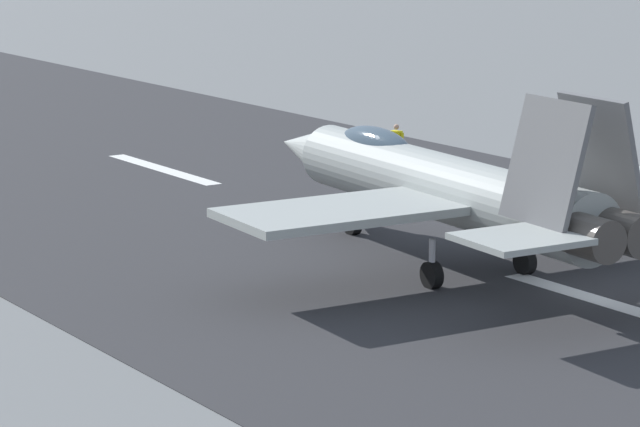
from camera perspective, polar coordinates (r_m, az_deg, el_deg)
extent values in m
plane|color=slate|center=(40.69, 11.16, -3.47)|extent=(400.00, 400.00, 0.00)
cube|color=#2D2D30|center=(40.68, 11.16, -3.45)|extent=(240.00, 26.00, 0.02)
cube|color=white|center=(40.75, 11.05, -3.41)|extent=(8.00, 0.70, 0.00)
cube|color=white|center=(60.17, -5.95, 1.67)|extent=(8.00, 0.70, 0.00)
cylinder|color=#9EA4A0|center=(43.70, 4.69, 0.97)|extent=(13.32, 3.03, 1.95)
cone|color=#9EA4A0|center=(50.49, -0.55, 2.49)|extent=(3.17, 1.90, 1.66)
ellipsoid|color=#3F5160|center=(46.64, 2.11, 2.61)|extent=(3.68, 1.39, 1.10)
cylinder|color=#47423D|center=(38.09, 9.78, -0.78)|extent=(2.28, 1.28, 1.10)
cylinder|color=#47423D|center=(38.79, 11.03, -0.60)|extent=(2.28, 1.28, 1.10)
cube|color=#9EA4A0|center=(40.72, 0.72, 0.06)|extent=(3.90, 6.51, 0.24)
cube|color=#9EA4A0|center=(45.37, 9.67, 1.12)|extent=(3.90, 6.51, 0.24)
cube|color=#9EA4A0|center=(36.94, 7.57, -0.95)|extent=(2.62, 2.99, 0.16)
cube|color=slate|center=(38.32, 8.50, 1.93)|extent=(2.67, 1.16, 3.14)
cube|color=slate|center=(39.45, 10.55, 2.14)|extent=(2.67, 1.16, 3.14)
cylinder|color=silver|center=(48.21, 1.23, 0.01)|extent=(0.18, 0.18, 1.40)
cylinder|color=black|center=(48.28, 1.23, -0.36)|extent=(0.78, 0.36, 0.76)
cylinder|color=silver|center=(41.72, 4.23, -1.90)|extent=(0.18, 0.18, 1.40)
cylinder|color=black|center=(41.80, 4.23, -2.32)|extent=(0.78, 0.36, 0.76)
cylinder|color=silver|center=(43.55, 7.73, -1.39)|extent=(0.18, 0.18, 1.40)
cylinder|color=black|center=(43.63, 7.71, -1.80)|extent=(0.78, 0.36, 0.76)
cube|color=#1E2338|center=(60.89, 2.88, 2.24)|extent=(0.24, 0.36, 0.88)
cube|color=yellow|center=(60.79, 2.89, 2.85)|extent=(0.51, 0.41, 0.60)
sphere|color=tan|center=(60.72, 2.89, 3.27)|extent=(0.22, 0.22, 0.22)
cylinder|color=yellow|center=(60.96, 2.65, 2.84)|extent=(0.10, 0.10, 0.56)
cylinder|color=yellow|center=(60.63, 3.12, 2.79)|extent=(0.10, 0.10, 0.56)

